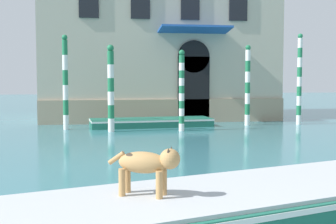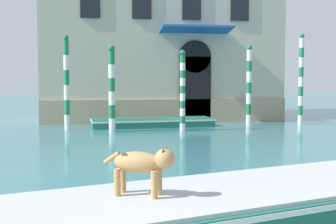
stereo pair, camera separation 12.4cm
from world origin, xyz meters
TOP-DOWN VIEW (x-y plane):
  - boat_foreground at (-0.24, 4.55)m, footprint 8.55×4.57m
  - dog_on_deck at (-1.12, 4.44)m, footprint 1.02×0.63m
  - boat_moored_near_palazzo at (0.96, 19.53)m, footprint 5.79×2.10m
  - mooring_pole_0 at (5.60, 19.29)m, footprint 0.25×0.25m
  - mooring_pole_1 at (-1.00, 17.79)m, footprint 0.28×0.28m
  - mooring_pole_2 at (8.20, 19.19)m, footprint 0.24×0.24m
  - mooring_pole_3 at (2.02, 17.56)m, footprint 0.25×0.25m
  - mooring_pole_4 at (-2.94, 18.90)m, footprint 0.25×0.25m

SIDE VIEW (x-z plane):
  - boat_moored_near_palazzo at x=0.96m, z-range 0.01..0.40m
  - boat_foreground at x=-0.24m, z-range 0.02..0.66m
  - dog_on_deck at x=-1.12m, z-range 0.75..1.48m
  - mooring_pole_3 at x=2.02m, z-range 0.02..3.52m
  - mooring_pole_1 at x=-1.00m, z-range 0.02..3.72m
  - mooring_pole_0 at x=5.60m, z-range 0.02..3.87m
  - mooring_pole_4 at x=-2.94m, z-range 0.02..4.20m
  - mooring_pole_2 at x=8.20m, z-range 0.02..4.44m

